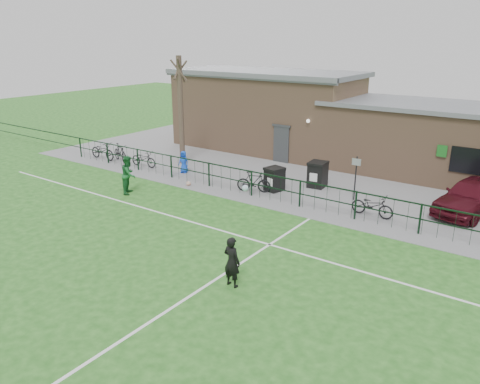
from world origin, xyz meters
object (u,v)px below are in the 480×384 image
Objects in this scene: bicycle_b at (120,153)px; outfield_player at (129,175)px; sign_post at (355,179)px; car_maroon at (472,196)px; bicycle_c at (144,159)px; wheelie_bin_right at (274,180)px; bare_tree at (181,111)px; ball_ground at (189,184)px; spectator_child at (184,162)px; bicycle_a at (103,151)px; bicycle_d at (254,182)px; bicycle_e at (372,205)px; wheelie_bin_left at (318,175)px.

bicycle_b is 0.97× the size of outfield_player.
sign_post is 4.73m from car_maroon.
bicycle_c is 4.59m from outfield_player.
sign_post reaches higher than wheelie_bin_right.
bicycle_b is (-3.19, -1.85, -2.46)m from bare_tree.
sign_post reaches higher than ball_ground.
bicycle_a is at bearing 174.80° from spectator_child.
bare_tree is 3.13m from spectator_child.
spectator_child is at bearing 62.51° from bicycle_d.
bare_tree reaches higher than bicycle_b.
bicycle_a is 10.74m from bicycle_d.
spectator_child reaches higher than ball_ground.
bicycle_a is 16.40m from bicycle_e.
car_maroon is 14.94m from outfield_player.
bicycle_e is at bearing 8.06° from ball_ground.
bicycle_b is 15.12m from bicycle_e.
bare_tree is at bearing -64.34° from bicycle_a.
bicycle_a is 7.66m from ball_ground.
bicycle_b is at bearing -173.68° from wheelie_bin_left.
sign_post is at bearing -1.81° from bare_tree.
bicycle_d is at bearing -88.91° from bicycle_a.
ball_ground is at bearing -53.98° from spectator_child.
sign_post reaches higher than car_maroon.
ball_ground is (-11.98, -3.99, -0.64)m from car_maroon.
sign_post is 8.52× the size of ball_ground.
bicycle_e is at bearing -109.26° from bicycle_d.
sign_post is 7.97m from ball_ground.
sign_post is at bearing -91.49° from outfield_player.
car_maroon is at bearing 15.85° from sign_post.
bare_tree is 5.23m from ball_ground.
wheelie_bin_right is 0.88× the size of spectator_child.
spectator_child reaches higher than bicycle_e.
wheelie_bin_left is 0.68× the size of bicycle_c.
outfield_player is at bearing -108.64° from bicycle_b.
bicycle_a is at bearing 30.11° from outfield_player.
bicycle_d is at bearing 93.38° from bicycle_e.
bicycle_c is (-16.35, -2.81, -0.28)m from car_maroon.
outfield_player is (-5.36, -4.17, 0.35)m from wheelie_bin_right.
bicycle_b is (-11.54, -2.31, -0.06)m from wheelie_bin_left.
bicycle_c is (-1.24, -1.86, -2.53)m from bare_tree.
wheelie_bin_right is 5.57m from spectator_child.
wheelie_bin_right is at bearing -85.30° from bicycle_a.
bare_tree is 5.16× the size of wheelie_bin_left.
outfield_player is at bearing -73.52° from bare_tree.
wheelie_bin_left is at bearing -80.07° from bicycle_c.
ball_ground is at bearing -160.05° from sign_post.
spectator_child is at bearing -173.06° from sign_post.
wheelie_bin_left reaches higher than bicycle_e.
bicycle_a is 8.31× the size of ball_ground.
sign_post is 1.17× the size of bicycle_c.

